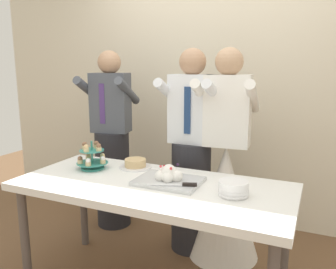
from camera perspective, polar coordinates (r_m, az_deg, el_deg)
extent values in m
cube|color=beige|center=(3.43, 7.91, 9.98)|extent=(5.20, 0.10, 2.90)
cube|color=white|center=(2.27, -2.69, -8.65)|extent=(1.80, 0.80, 0.05)
cylinder|color=#564C47|center=(2.66, -22.61, -15.55)|extent=(0.06, 0.06, 0.72)
cylinder|color=#564C47|center=(3.08, -13.81, -11.18)|extent=(0.06, 0.06, 0.72)
cylinder|color=#564C47|center=(2.51, 18.78, -16.91)|extent=(0.06, 0.06, 0.72)
cylinder|color=teal|center=(2.62, -12.37, -5.42)|extent=(0.17, 0.17, 0.01)
cylinder|color=teal|center=(2.60, -12.46, -3.33)|extent=(0.01, 0.01, 0.21)
cylinder|color=teal|center=(2.61, -12.41, -4.60)|extent=(0.23, 0.23, 0.01)
cylinder|color=#D1B784|center=(2.57, -10.74, -4.43)|extent=(0.04, 0.04, 0.03)
sphere|color=white|center=(2.56, -10.76, -3.91)|extent=(0.04, 0.04, 0.04)
cylinder|color=#D1B784|center=(2.65, -10.78, -3.93)|extent=(0.04, 0.04, 0.03)
sphere|color=#D6B27A|center=(2.64, -10.80, -3.43)|extent=(0.04, 0.04, 0.04)
cylinder|color=#D1B784|center=(2.69, -13.04, -3.80)|extent=(0.04, 0.04, 0.03)
sphere|color=#D6B27A|center=(2.68, -13.07, -3.31)|extent=(0.04, 0.04, 0.04)
cylinder|color=#D1B784|center=(2.60, -14.33, -4.38)|extent=(0.04, 0.04, 0.03)
sphere|color=brown|center=(2.59, -14.36, -3.87)|extent=(0.04, 0.04, 0.04)
cylinder|color=#D1B784|center=(2.53, -13.06, -4.76)|extent=(0.04, 0.04, 0.03)
sphere|color=white|center=(2.52, -13.09, -4.24)|extent=(0.04, 0.04, 0.04)
cylinder|color=teal|center=(2.59, -12.50, -2.58)|extent=(0.18, 0.18, 0.01)
cylinder|color=#D1B784|center=(2.55, -11.40, -2.36)|extent=(0.04, 0.04, 0.03)
sphere|color=brown|center=(2.54, -11.43, -1.84)|extent=(0.04, 0.04, 0.04)
cylinder|color=#D1B784|center=(2.64, -11.76, -1.92)|extent=(0.04, 0.04, 0.03)
sphere|color=brown|center=(2.63, -11.78, -1.42)|extent=(0.04, 0.04, 0.04)
cylinder|color=#D1B784|center=(2.62, -13.63, -2.08)|extent=(0.04, 0.04, 0.03)
sphere|color=brown|center=(2.62, -13.65, -1.57)|extent=(0.04, 0.04, 0.04)
cylinder|color=#D1B784|center=(2.54, -13.38, -2.50)|extent=(0.04, 0.04, 0.03)
sphere|color=#D6B27A|center=(2.53, -13.41, -1.98)|extent=(0.04, 0.04, 0.04)
cube|color=silver|center=(2.26, 0.09, -7.71)|extent=(0.42, 0.31, 0.02)
sphere|color=white|center=(2.23, 1.47, -6.95)|extent=(0.08, 0.08, 0.08)
sphere|color=white|center=(2.28, 0.88, -6.49)|extent=(0.08, 0.08, 0.08)
sphere|color=white|center=(2.31, -0.73, -6.34)|extent=(0.08, 0.08, 0.08)
sphere|color=white|center=(2.24, -1.22, -6.87)|extent=(0.08, 0.08, 0.08)
sphere|color=white|center=(2.21, -0.03, -7.17)|extent=(0.07, 0.07, 0.07)
sphere|color=white|center=(2.25, 0.09, -6.34)|extent=(0.11, 0.11, 0.11)
sphere|color=#DB474C|center=(2.24, 0.25, -5.47)|extent=(0.02, 0.02, 0.02)
sphere|color=#DB474C|center=(2.22, -1.23, -5.29)|extent=(0.02, 0.02, 0.02)
sphere|color=#2D1938|center=(2.25, 1.61, -4.98)|extent=(0.02, 0.02, 0.02)
sphere|color=#DB474C|center=(2.23, 0.33, -5.63)|extent=(0.02, 0.02, 0.02)
sphere|color=#DB474C|center=(2.21, 0.47, -5.80)|extent=(0.02, 0.02, 0.02)
sphere|color=#DB474C|center=(2.20, 0.49, -5.63)|extent=(0.02, 0.02, 0.02)
sphere|color=#B21923|center=(2.24, -0.62, -5.27)|extent=(0.02, 0.02, 0.02)
cube|color=silver|center=(2.15, -0.44, -8.33)|extent=(0.22, 0.10, 0.00)
cube|color=black|center=(2.14, 3.61, -8.27)|extent=(0.09, 0.05, 0.02)
cylinder|color=white|center=(2.10, 10.74, -9.69)|extent=(0.18, 0.18, 0.01)
cylinder|color=white|center=(2.09, 10.81, -9.48)|extent=(0.18, 0.18, 0.01)
cylinder|color=white|center=(2.09, 10.81, -9.13)|extent=(0.18, 0.18, 0.01)
cylinder|color=white|center=(2.08, 10.77, -8.89)|extent=(0.18, 0.18, 0.01)
cylinder|color=white|center=(2.08, 10.81, -8.56)|extent=(0.18, 0.18, 0.01)
cylinder|color=white|center=(2.08, 10.77, -8.27)|extent=(0.18, 0.18, 0.01)
cylinder|color=white|center=(2.07, 10.75, -8.02)|extent=(0.18, 0.18, 0.01)
cylinder|color=white|center=(2.07, 10.81, -7.74)|extent=(0.18, 0.18, 0.01)
cylinder|color=white|center=(2.60, -5.42, -5.36)|extent=(0.24, 0.24, 0.01)
cylinder|color=#D6B27A|center=(2.59, -5.43, -4.67)|extent=(0.16, 0.16, 0.06)
cylinder|color=#232328|center=(2.91, 3.79, -10.17)|extent=(0.32, 0.32, 0.92)
cube|color=white|center=(2.73, 3.99, 4.24)|extent=(0.34, 0.20, 0.54)
sphere|color=tan|center=(2.71, 4.10, 11.92)|extent=(0.21, 0.21, 0.21)
cylinder|color=white|center=(2.79, 0.39, 6.66)|extent=(0.08, 0.49, 0.28)
cylinder|color=white|center=(2.65, 7.91, 6.31)|extent=(0.08, 0.49, 0.28)
cube|color=navy|center=(2.63, 3.22, 3.98)|extent=(0.05, 0.01, 0.36)
cone|color=white|center=(2.83, 9.33, -10.91)|extent=(0.56, 0.56, 0.92)
cube|color=white|center=(2.65, 9.84, 3.89)|extent=(0.36, 0.23, 0.54)
sphere|color=tan|center=(2.62, 10.11, 11.80)|extent=(0.21, 0.21, 0.21)
cylinder|color=white|center=(2.68, 5.67, 6.41)|extent=(0.12, 0.49, 0.28)
cylinder|color=white|center=(2.61, 13.83, 6.01)|extent=(0.12, 0.49, 0.28)
cylinder|color=#232328|center=(3.37, -9.08, -7.22)|extent=(0.32, 0.32, 0.92)
cube|color=#4C515B|center=(3.22, -9.49, 5.21)|extent=(0.37, 0.26, 0.54)
sphere|color=tan|center=(3.20, -9.70, 11.71)|extent=(0.21, 0.21, 0.21)
cylinder|color=#4C515B|center=(3.30, -12.95, 7.11)|extent=(0.17, 0.49, 0.28)
cylinder|color=#4C515B|center=(3.15, -6.69, 7.13)|extent=(0.17, 0.49, 0.28)
cube|color=#4C3372|center=(3.14, -10.85, 5.02)|extent=(0.05, 0.02, 0.36)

